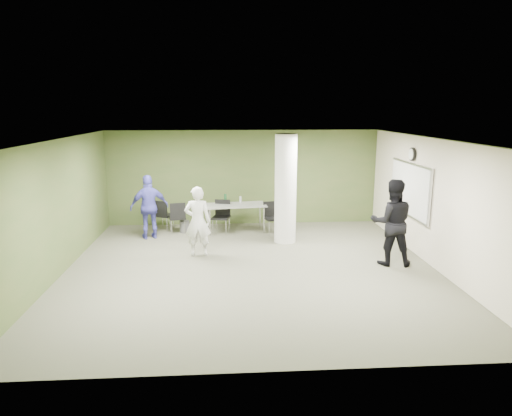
{
  "coord_description": "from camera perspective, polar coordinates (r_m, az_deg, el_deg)",
  "views": [
    {
      "loc": [
        -0.53,
        -9.42,
        3.43
      ],
      "look_at": [
        0.17,
        1.0,
        1.13
      ],
      "focal_mm": 32.0,
      "sensor_mm": 36.0,
      "label": 1
    }
  ],
  "objects": [
    {
      "name": "wall_left",
      "position": [
        10.24,
        -23.57,
        -0.07
      ],
      "size": [
        0.02,
        8.0,
        2.8
      ],
      "primitive_type": "cube",
      "color": "#425929",
      "rests_on": "floor"
    },
    {
      "name": "woman_white",
      "position": [
        10.76,
        -7.3,
        -1.67
      ],
      "size": [
        0.61,
        0.4,
        1.66
      ],
      "primitive_type": "imported",
      "rotation": [
        0.0,
        0.0,
        3.15
      ],
      "color": "silver",
      "rests_on": "floor"
    },
    {
      "name": "whiteboard",
      "position": [
        11.68,
        18.62,
        2.24
      ],
      "size": [
        0.05,
        2.3,
        1.3
      ],
      "color": "silver",
      "rests_on": "wall_right_cream"
    },
    {
      "name": "ceiling",
      "position": [
        9.46,
        -0.65,
        8.58
      ],
      "size": [
        8.0,
        8.0,
        0.0
      ],
      "primitive_type": "plane",
      "rotation": [
        3.14,
        0.0,
        0.0
      ],
      "color": "white",
      "rests_on": "wall_back"
    },
    {
      "name": "chair_table_right",
      "position": [
        12.73,
        1.98,
        -0.87
      ],
      "size": [
        0.54,
        0.54,
        0.87
      ],
      "rotation": [
        0.0,
        0.0,
        0.28
      ],
      "color": "black",
      "rests_on": "floor"
    },
    {
      "name": "column",
      "position": [
        11.7,
        3.71,
        2.39
      ],
      "size": [
        0.56,
        0.56,
        2.8
      ],
      "primitive_type": "cylinder",
      "color": "silver",
      "rests_on": "floor"
    },
    {
      "name": "chair_back_right",
      "position": [
        12.82,
        -9.79,
        -0.91
      ],
      "size": [
        0.53,
        0.53,
        0.89
      ],
      "rotation": [
        0.0,
        0.0,
        3.36
      ],
      "color": "black",
      "rests_on": "floor"
    },
    {
      "name": "wastebasket",
      "position": [
        13.01,
        -8.9,
        -2.3
      ],
      "size": [
        0.28,
        0.28,
        0.32
      ],
      "primitive_type": "cylinder",
      "color": "#4C4C4C",
      "rests_on": "floor"
    },
    {
      "name": "wall_clock",
      "position": [
        11.57,
        18.92,
        6.39
      ],
      "size": [
        0.06,
        0.32,
        0.32
      ],
      "color": "black",
      "rests_on": "wall_right_cream"
    },
    {
      "name": "folding_table",
      "position": [
        12.78,
        -2.58,
        0.25
      ],
      "size": [
        1.74,
        0.91,
        1.04
      ],
      "rotation": [
        0.0,
        0.0,
        0.11
      ],
      "color": "gray",
      "rests_on": "floor"
    },
    {
      "name": "chair_back_left",
      "position": [
        13.22,
        -11.57,
        -0.6
      ],
      "size": [
        0.58,
        0.58,
        0.88
      ],
      "rotation": [
        0.0,
        0.0,
        2.72
      ],
      "color": "black",
      "rests_on": "floor"
    },
    {
      "name": "floor",
      "position": [
        10.04,
        -0.61,
        -7.57
      ],
      "size": [
        8.0,
        8.0,
        0.0
      ],
      "primitive_type": "plane",
      "color": "#4C4D3D",
      "rests_on": "ground"
    },
    {
      "name": "wall_right_cream",
      "position": [
        10.65,
        21.39,
        0.55
      ],
      "size": [
        0.02,
        8.0,
        2.8
      ],
      "primitive_type": "cube",
      "color": "beige",
      "rests_on": "floor"
    },
    {
      "name": "man_black",
      "position": [
        10.48,
        16.62,
        -1.74
      ],
      "size": [
        1.04,
        0.87,
        1.93
      ],
      "primitive_type": "imported",
      "rotation": [
        0.0,
        0.0,
        2.98
      ],
      "color": "black",
      "rests_on": "floor"
    },
    {
      "name": "man_blue",
      "position": [
        12.42,
        -13.18,
        0.12
      ],
      "size": [
        1.09,
        0.71,
        1.71
      ],
      "primitive_type": "imported",
      "rotation": [
        0.0,
        0.0,
        3.46
      ],
      "color": "#4343A6",
      "rests_on": "floor"
    },
    {
      "name": "chair_table_left",
      "position": [
        12.78,
        -4.31,
        -0.73
      ],
      "size": [
        0.55,
        0.55,
        0.92
      ],
      "rotation": [
        0.0,
        0.0,
        -0.25
      ],
      "color": "black",
      "rests_on": "floor"
    },
    {
      "name": "wall_back",
      "position": [
        13.59,
        -1.59,
        3.81
      ],
      "size": [
        8.0,
        2.8,
        0.02
      ],
      "primitive_type": "cube",
      "rotation": [
        1.57,
        0.0,
        0.0
      ],
      "color": "#425929",
      "rests_on": "floor"
    }
  ]
}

